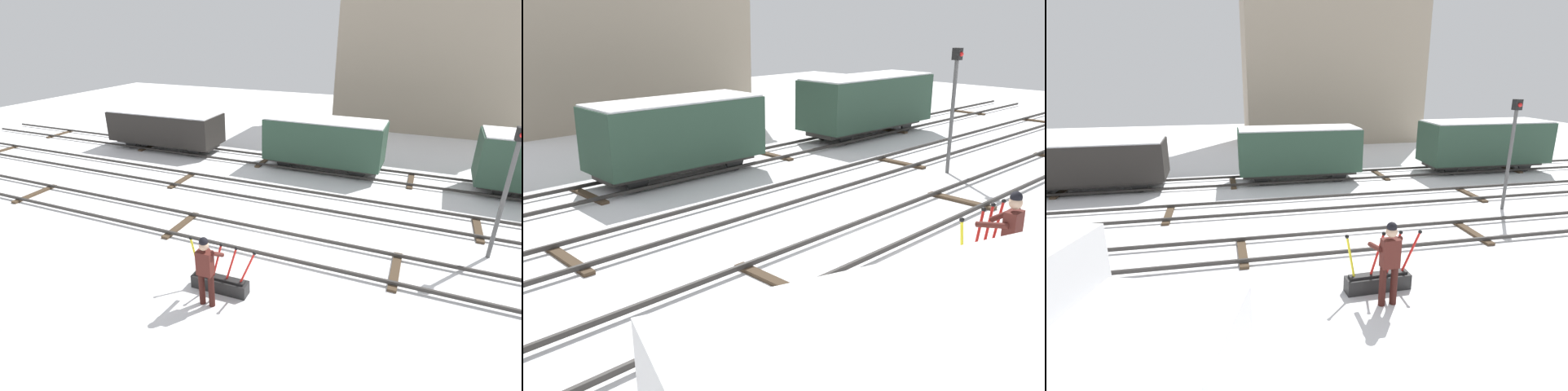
# 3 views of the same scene
# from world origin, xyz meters

# --- Properties ---
(ground_plane) EXTENTS (60.00, 60.00, 0.00)m
(ground_plane) POSITION_xyz_m (0.00, 0.00, 0.00)
(ground_plane) COLOR white
(track_main_line) EXTENTS (44.00, 1.94, 0.18)m
(track_main_line) POSITION_xyz_m (0.00, 0.00, 0.11)
(track_main_line) COLOR #2D2B28
(track_main_line) RESTS_ON ground_plane
(track_siding_near) EXTENTS (44.00, 1.94, 0.18)m
(track_siding_near) POSITION_xyz_m (0.00, 3.62, 0.11)
(track_siding_near) COLOR #2D2B28
(track_siding_near) RESTS_ON ground_plane
(track_siding_far) EXTENTS (44.00, 1.94, 0.18)m
(track_siding_far) POSITION_xyz_m (0.00, 7.50, 0.11)
(track_siding_far) COLOR #2D2B28
(track_siding_far) RESTS_ON ground_plane
(switch_lever_frame) EXTENTS (1.83, 0.41, 1.44)m
(switch_lever_frame) POSITION_xyz_m (-0.59, -2.59, 0.25)
(switch_lever_frame) COLOR black
(switch_lever_frame) RESTS_ON ground_plane
(rail_worker) EXTENTS (0.55, 0.71, 1.88)m
(rail_worker) POSITION_xyz_m (-0.62, -3.18, 1.08)
(rail_worker) COLOR #351511
(rail_worker) RESTS_ON ground_plane
(signal_post) EXTENTS (0.24, 0.32, 3.92)m
(signal_post) POSITION_xyz_m (5.99, 1.87, 2.40)
(signal_post) COLOR #4C4C4C
(signal_post) RESTS_ON ground_plane
(apartment_building) EXTENTS (12.59, 5.19, 11.21)m
(apartment_building) POSITION_xyz_m (4.04, 18.84, 5.61)
(apartment_building) COLOR gray
(apartment_building) RESTS_ON ground_plane
(freight_car_near_switch) EXTENTS (6.25, 2.41, 2.51)m
(freight_car_near_switch) POSITION_xyz_m (8.96, 7.50, 1.44)
(freight_car_near_switch) COLOR #2D2B28
(freight_car_near_switch) RESTS_ON ground_plane
(freight_car_back_track) EXTENTS (6.22, 2.37, 2.10)m
(freight_car_back_track) POSITION_xyz_m (-9.38, 7.50, 1.23)
(freight_car_back_track) COLOR #2D2B28
(freight_car_back_track) RESTS_ON ground_plane
(freight_car_mid_siding) EXTENTS (5.47, 2.17, 2.44)m
(freight_car_mid_siding) POSITION_xyz_m (-0.50, 7.50, 1.40)
(freight_car_mid_siding) COLOR #2D2B28
(freight_car_mid_siding) RESTS_ON ground_plane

